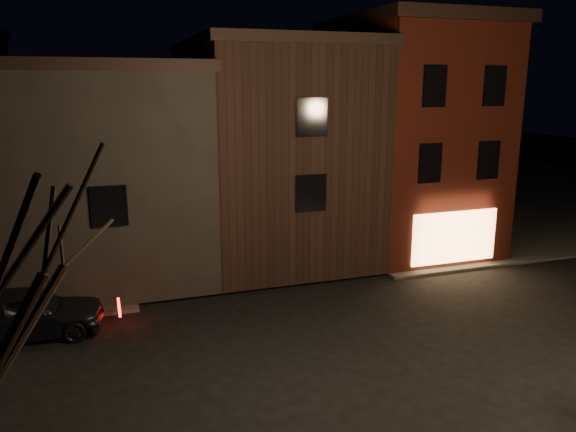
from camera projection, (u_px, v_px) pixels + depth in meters
The scene contains 6 objects.
ground at pixel (329, 354), 16.41m from camera, with size 120.00×120.00×0.00m, color black.
sidewalk_far_right at pixel (474, 191), 41.09m from camera, with size 30.00×30.00×0.12m, color #2D2B28.
corner_building at pixel (409, 134), 26.40m from camera, with size 6.50×8.50×10.50m.
row_building_a at pixel (271, 149), 25.43m from camera, with size 7.30×10.30×9.40m.
row_building_b at pixel (104, 167), 23.27m from camera, with size 7.80×10.30×8.40m.
parked_car_a at pixel (24, 312), 17.39m from camera, with size 1.91×4.74×1.61m, color black.
Camera 1 is at (-5.99, -13.83, 7.73)m, focal length 35.00 mm.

